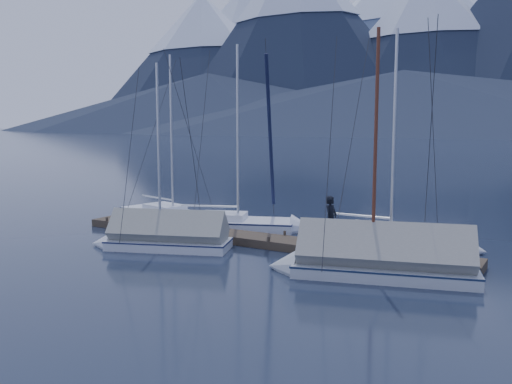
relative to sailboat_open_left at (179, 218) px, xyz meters
The scene contains 9 objects.
ground 7.64m from the sailboat_open_left, 36.39° to the right, with size 1000.00×1000.00×0.00m, color black.
dock 6.65m from the sailboat_open_left, 22.37° to the right, with size 18.00×1.50×0.54m.
mooring_posts 6.19m from the sailboat_open_left, 24.14° to the right, with size 15.12×1.52×0.35m.
sailboat_open_left is the anchor object (origin of this frame).
sailboat_open_mid 4.24m from the sailboat_open_left, ahead, with size 7.47×4.48×9.55m.
sailboat_open_right 11.61m from the sailboat_open_left, ahead, with size 7.36×3.16×9.72m.
sailboat_covered_near 12.78m from the sailboat_open_left, 22.22° to the right, with size 7.19×3.86×8.95m.
sailboat_covered_far 6.21m from the sailboat_open_left, 59.21° to the right, with size 6.04×3.63×8.13m.
person 9.63m from the sailboat_open_left, 12.56° to the right, with size 0.68×0.44×1.86m, color black.
Camera 1 is at (11.39, -17.32, 5.03)m, focal length 38.00 mm.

